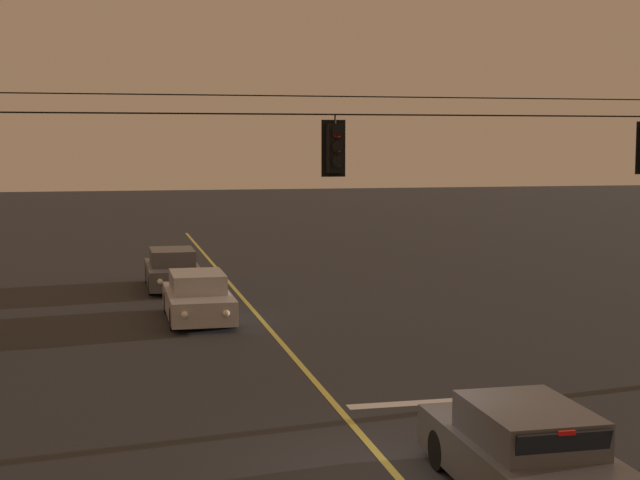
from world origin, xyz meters
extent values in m
plane|color=#28282B|center=(0.00, 0.00, 0.00)|extent=(180.00, 180.00, 0.00)
cube|color=#D1C64C|center=(0.00, 10.42, 0.00)|extent=(0.14, 60.00, 0.01)
cube|color=silver|center=(1.90, 3.82, 0.00)|extent=(3.40, 0.36, 0.01)
cylinder|color=black|center=(0.00, 4.42, 5.70)|extent=(19.44, 0.03, 0.03)
cylinder|color=black|center=(0.00, 4.42, 6.05)|extent=(19.44, 0.02, 0.02)
cylinder|color=black|center=(0.08, 4.42, 5.61)|extent=(0.04, 0.04, 0.18)
cube|color=black|center=(0.08, 4.42, 5.04)|extent=(0.32, 0.26, 0.96)
cube|color=black|center=(0.08, 4.56, 5.04)|extent=(0.48, 0.03, 1.12)
sphere|color=red|center=(0.08, 4.26, 5.33)|extent=(0.17, 0.17, 0.17)
cylinder|color=black|center=(0.08, 4.22, 5.37)|extent=(0.20, 0.10, 0.20)
sphere|color=#3D280A|center=(0.08, 4.26, 5.04)|extent=(0.17, 0.17, 0.17)
cylinder|color=black|center=(0.08, 4.22, 5.08)|extent=(0.20, 0.10, 0.20)
sphere|color=black|center=(0.08, 4.26, 4.75)|extent=(0.17, 0.17, 0.17)
cylinder|color=black|center=(0.08, 4.22, 4.79)|extent=(0.20, 0.10, 0.20)
cube|color=#4C4C51|center=(1.55, -1.27, 0.51)|extent=(1.80, 4.30, 0.68)
cube|color=#4C4C51|center=(1.55, -1.39, 1.12)|extent=(1.51, 2.15, 0.54)
cube|color=black|center=(1.55, -0.45, 1.12)|extent=(1.40, 0.21, 0.48)
cube|color=black|center=(1.55, -2.45, 1.12)|extent=(1.37, 0.18, 0.46)
cylinder|color=black|center=(0.76, 0.06, 0.32)|extent=(0.22, 0.64, 0.64)
cylinder|color=black|center=(2.34, 0.06, 0.32)|extent=(0.22, 0.64, 0.64)
cube|color=red|center=(1.55, -2.56, 1.35)|extent=(0.24, 0.04, 0.06)
cube|color=#A5A5AD|center=(-1.81, 13.63, 0.51)|extent=(1.80, 4.30, 0.68)
cube|color=#A5A5AD|center=(-1.81, 13.75, 1.12)|extent=(1.51, 2.15, 0.54)
cube|color=black|center=(-1.81, 12.81, 1.12)|extent=(1.40, 0.21, 0.48)
cube|color=black|center=(-1.81, 14.81, 1.12)|extent=(1.37, 0.18, 0.46)
cylinder|color=black|center=(-1.01, 12.30, 0.32)|extent=(0.22, 0.64, 0.64)
cylinder|color=black|center=(-2.60, 12.30, 0.32)|extent=(0.22, 0.64, 0.64)
cylinder|color=black|center=(-1.01, 14.96, 0.32)|extent=(0.22, 0.64, 0.64)
cylinder|color=black|center=(-2.60, 14.96, 0.32)|extent=(0.22, 0.64, 0.64)
sphere|color=white|center=(-1.25, 11.46, 0.57)|extent=(0.20, 0.20, 0.20)
sphere|color=white|center=(-2.36, 11.46, 0.57)|extent=(0.20, 0.20, 0.20)
cube|color=#4C4C51|center=(-2.12, 19.91, 0.51)|extent=(1.80, 4.30, 0.68)
cube|color=#4C4C51|center=(-2.12, 20.03, 1.12)|extent=(1.51, 2.15, 0.54)
cube|color=black|center=(-2.12, 19.09, 1.12)|extent=(1.40, 0.21, 0.48)
cube|color=black|center=(-2.12, 21.09, 1.12)|extent=(1.37, 0.18, 0.46)
cylinder|color=black|center=(-1.33, 18.57, 0.32)|extent=(0.22, 0.64, 0.64)
cylinder|color=black|center=(-2.91, 18.57, 0.32)|extent=(0.22, 0.64, 0.64)
cylinder|color=black|center=(-1.33, 21.24, 0.32)|extent=(0.22, 0.64, 0.64)
cylinder|color=black|center=(-2.91, 21.24, 0.32)|extent=(0.22, 0.64, 0.64)
sphere|color=white|center=(-1.56, 17.74, 0.57)|extent=(0.20, 0.20, 0.20)
sphere|color=white|center=(-2.68, 17.74, 0.57)|extent=(0.20, 0.20, 0.20)
camera|label=1|loc=(-4.27, -13.68, 5.15)|focal=53.15mm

